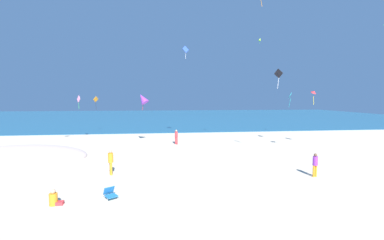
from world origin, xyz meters
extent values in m
plane|color=beige|center=(0.00, 10.00, 0.00)|extent=(120.00, 120.00, 0.00)
cube|color=#236084|center=(0.00, 50.38, 0.03)|extent=(120.00, 60.00, 0.05)
ellipsoid|color=beige|center=(-13.63, 7.50, 0.00)|extent=(10.79, 7.55, 1.83)
cube|color=#2370B2|center=(-4.58, -1.12, 0.15)|extent=(0.70, 0.70, 0.03)
cube|color=#2370B2|center=(-4.74, -0.88, 0.33)|extent=(0.54, 0.46, 0.39)
cylinder|color=#B7B7BC|center=(-4.29, -1.11, 0.07)|extent=(0.02, 0.02, 0.15)
cylinder|color=#B7B7BC|center=(-4.71, -1.38, 0.07)|extent=(0.02, 0.02, 0.15)
cylinder|color=red|center=(-0.75, 12.23, 0.37)|extent=(0.13, 0.13, 0.74)
cylinder|color=red|center=(-0.89, 12.32, 0.37)|extent=(0.13, 0.13, 0.74)
cylinder|color=red|center=(-0.82, 12.27, 1.02)|extent=(0.41, 0.41, 0.56)
sphere|color=tan|center=(-0.82, 12.27, 1.39)|extent=(0.20, 0.20, 0.20)
cylinder|color=orange|center=(-6.98, -1.51, 0.26)|extent=(0.36, 0.36, 0.53)
sphere|color=tan|center=(-6.98, -1.51, 0.63)|extent=(0.21, 0.21, 0.21)
cube|color=red|center=(-6.77, -1.50, 0.08)|extent=(0.39, 0.28, 0.15)
cylinder|color=orange|center=(6.94, 0.87, 0.35)|extent=(0.12, 0.12, 0.71)
cylinder|color=orange|center=(6.78, 0.84, 0.35)|extent=(0.12, 0.12, 0.71)
cylinder|color=purple|center=(6.86, 0.85, 0.97)|extent=(0.33, 0.33, 0.53)
sphere|color=brown|center=(6.86, 0.85, 1.33)|extent=(0.19, 0.19, 0.19)
cylinder|color=orange|center=(-5.33, 2.59, 0.39)|extent=(0.14, 0.14, 0.78)
cylinder|color=orange|center=(-5.39, 2.75, 0.39)|extent=(0.14, 0.14, 0.78)
cylinder|color=orange|center=(-5.36, 2.67, 1.07)|extent=(0.40, 0.40, 0.58)
sphere|color=tan|center=(-5.36, 2.67, 1.45)|extent=(0.21, 0.21, 0.21)
cube|color=blue|center=(0.43, 15.48, 10.14)|extent=(0.74, 0.49, 0.83)
cylinder|color=white|center=(0.43, 15.48, 9.47)|extent=(0.04, 0.05, 0.74)
pyramid|color=red|center=(10.51, 6.88, 5.20)|extent=(0.65, 0.62, 0.33)
cylinder|color=yellow|center=(10.49, 6.92, 4.50)|extent=(0.07, 0.08, 0.73)
cone|color=purple|center=(-4.14, 12.62, 4.66)|extent=(1.46, 1.26, 1.28)
cylinder|color=red|center=(-4.14, 12.62, 3.90)|extent=(0.13, 0.08, 0.70)
cube|color=pink|center=(-11.30, 15.72, 4.60)|extent=(0.54, 0.62, 0.79)
cylinder|color=green|center=(-11.30, 15.72, 3.91)|extent=(0.07, 0.06, 0.83)
cone|color=#99DB33|center=(13.28, 26.11, 13.99)|extent=(0.53, 0.44, 0.53)
cylinder|color=green|center=(13.28, 26.11, 13.58)|extent=(0.06, 0.04, 0.45)
cube|color=orange|center=(-11.09, 21.93, 4.54)|extent=(0.50, 0.71, 0.81)
cylinder|color=black|center=(-11.09, 21.93, 3.68)|extent=(0.14, 0.15, 1.13)
cube|color=#1EADAD|center=(13.89, 17.19, 5.00)|extent=(0.42, 0.75, 0.79)
cylinder|color=#1EADAD|center=(13.89, 17.19, 4.13)|extent=(0.17, 0.19, 1.14)
cylinder|color=orange|center=(6.25, 8.43, 13.08)|extent=(0.27, 0.06, 1.17)
cube|color=black|center=(6.95, 6.18, 6.64)|extent=(0.46, 0.66, 0.77)
cylinder|color=white|center=(6.95, 6.18, 5.91)|extent=(0.14, 0.09, 0.92)
camera|label=1|loc=(-2.14, -12.71, 4.71)|focal=23.22mm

